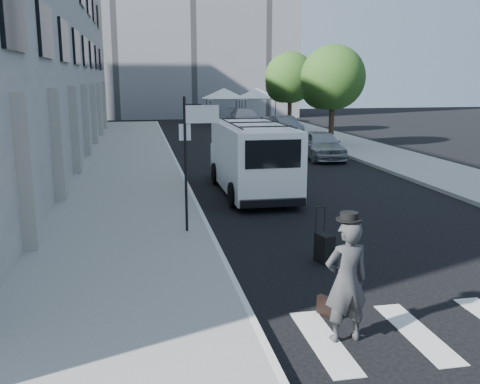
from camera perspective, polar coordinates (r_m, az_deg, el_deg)
name	(u,v)px	position (r m, az deg, el deg)	size (l,w,h in m)	color
ground	(321,272)	(11.81, 8.63, -8.40)	(120.00, 120.00, 0.00)	black
sidewalk_left	(129,162)	(26.72, -11.74, 3.16)	(4.50, 48.00, 0.15)	gray
sidewalk_right	(352,146)	(33.23, 11.91, 4.86)	(4.00, 56.00, 0.15)	gray
sign_pole	(194,136)	(13.76, -4.91, 5.98)	(1.03, 0.07, 3.50)	black
tree_near	(330,80)	(32.58, 9.62, 11.69)	(3.80, 3.83, 6.03)	black
tree_far	(288,80)	(41.14, 5.18, 11.86)	(3.80, 3.83, 6.03)	black
tent_left	(224,94)	(49.05, -1.74, 10.45)	(4.00, 4.00, 3.20)	black
tent_right	(257,93)	(50.14, 1.84, 10.49)	(4.00, 4.00, 3.20)	black
businessman	(346,281)	(8.62, 11.27, -9.33)	(0.72, 0.48, 1.98)	#343436
briefcase	(328,307)	(9.69, 9.39, -12.04)	(0.12, 0.44, 0.34)	black
suitcase	(324,248)	(12.29, 9.00, -5.93)	(0.39, 0.51, 1.26)	black
cargo_van	(252,158)	(19.34, 1.24, 3.68)	(2.38, 6.66, 2.48)	white
parked_car_a	(321,145)	(27.86, 8.62, 5.01)	(1.75, 4.34, 1.48)	#97999E
parked_car_b	(285,126)	(39.48, 4.78, 7.08)	(1.46, 4.19, 1.38)	slate
parked_car_c	(245,118)	(44.81, 0.49, 7.86)	(2.25, 5.53, 1.61)	#B1B4BA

